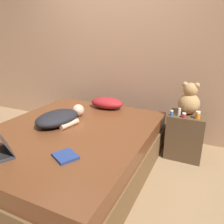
# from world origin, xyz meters

# --- Properties ---
(ground_plane) EXTENTS (12.00, 12.00, 0.00)m
(ground_plane) POSITION_xyz_m (0.00, 0.00, 0.00)
(ground_plane) COLOR #937551
(wall_back) EXTENTS (8.00, 0.06, 2.60)m
(wall_back) POSITION_xyz_m (0.00, 1.32, 1.30)
(wall_back) COLOR tan
(wall_back) RESTS_ON ground_plane
(bed) EXTENTS (1.72, 2.08, 0.49)m
(bed) POSITION_xyz_m (0.00, 0.00, 0.24)
(bed) COLOR brown
(bed) RESTS_ON ground_plane
(nightstand) EXTENTS (0.43, 0.36, 0.57)m
(nightstand) POSITION_xyz_m (1.14, 0.84, 0.28)
(nightstand) COLOR brown
(nightstand) RESTS_ON ground_plane
(pillow) EXTENTS (0.47, 0.28, 0.15)m
(pillow) POSITION_xyz_m (0.04, 0.85, 0.56)
(pillow) COLOR maroon
(pillow) RESTS_ON bed
(person_lying) EXTENTS (0.47, 0.72, 0.15)m
(person_lying) POSITION_xyz_m (-0.20, 0.10, 0.56)
(person_lying) COLOR black
(person_lying) RESTS_ON bed
(laptop) EXTENTS (0.38, 0.34, 0.21)m
(laptop) POSITION_xyz_m (-0.22, -0.69, 0.54)
(laptop) COLOR #333338
(laptop) RESTS_ON bed
(teddy_bear) EXTENTS (0.25, 0.25, 0.39)m
(teddy_bear) POSITION_xyz_m (1.13, 0.86, 0.73)
(teddy_bear) COLOR tan
(teddy_bear) RESTS_ON nightstand
(bottle_white) EXTENTS (0.03, 0.03, 0.10)m
(bottle_white) POSITION_xyz_m (1.05, 0.73, 0.61)
(bottle_white) COLOR white
(bottle_white) RESTS_ON nightstand
(bottle_red) EXTENTS (0.05, 0.05, 0.06)m
(bottle_red) POSITION_xyz_m (1.11, 0.70, 0.59)
(bottle_red) COLOR #B72D2D
(bottle_red) RESTS_ON nightstand
(bottle_orange) EXTENTS (0.05, 0.05, 0.09)m
(bottle_orange) POSITION_xyz_m (1.25, 0.73, 0.61)
(bottle_orange) COLOR orange
(bottle_orange) RESTS_ON nightstand
(bottle_blue) EXTENTS (0.04, 0.04, 0.07)m
(bottle_blue) POSITION_xyz_m (0.97, 0.70, 0.60)
(bottle_blue) COLOR #3866B2
(bottle_blue) RESTS_ON nightstand
(book) EXTENTS (0.25, 0.24, 0.02)m
(book) POSITION_xyz_m (0.32, -0.50, 0.50)
(book) COLOR navy
(book) RESTS_ON bed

